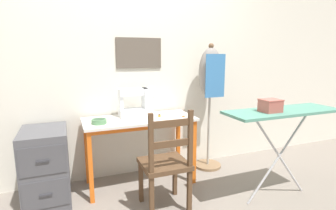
{
  "coord_description": "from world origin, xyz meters",
  "views": [
    {
      "loc": [
        -0.68,
        -2.28,
        1.35
      ],
      "look_at": [
        0.3,
        0.22,
        0.83
      ],
      "focal_mm": 28.0,
      "sensor_mm": 36.0,
      "label": 1
    }
  ],
  "objects_px": {
    "sewing_machine": "(138,103)",
    "scissors": "(184,116)",
    "fabric_bowl": "(99,121)",
    "wooden_chair": "(166,164)",
    "dress_form": "(210,82)",
    "filing_cabinet": "(46,166)",
    "storage_box": "(270,105)",
    "ironing_board": "(283,115)",
    "thread_spool_near_machine": "(159,116)"
  },
  "relations": [
    {
      "from": "dress_form",
      "to": "storage_box",
      "type": "xyz_separation_m",
      "value": [
        0.09,
        -0.87,
        -0.13
      ]
    },
    {
      "from": "wooden_chair",
      "to": "storage_box",
      "type": "xyz_separation_m",
      "value": [
        0.89,
        -0.23,
        0.49
      ]
    },
    {
      "from": "filing_cabinet",
      "to": "storage_box",
      "type": "bearing_deg",
      "value": -22.38
    },
    {
      "from": "dress_form",
      "to": "storage_box",
      "type": "distance_m",
      "value": 0.89
    },
    {
      "from": "scissors",
      "to": "storage_box",
      "type": "relative_size",
      "value": 0.68
    },
    {
      "from": "sewing_machine",
      "to": "fabric_bowl",
      "type": "distance_m",
      "value": 0.47
    },
    {
      "from": "fabric_bowl",
      "to": "wooden_chair",
      "type": "relative_size",
      "value": 0.15
    },
    {
      "from": "thread_spool_near_machine",
      "to": "ironing_board",
      "type": "xyz_separation_m",
      "value": [
        0.93,
        -0.73,
        0.08
      ]
    },
    {
      "from": "dress_form",
      "to": "ironing_board",
      "type": "relative_size",
      "value": 1.34
    },
    {
      "from": "sewing_machine",
      "to": "scissors",
      "type": "bearing_deg",
      "value": -23.09
    },
    {
      "from": "thread_spool_near_machine",
      "to": "fabric_bowl",
      "type": "bearing_deg",
      "value": -175.91
    },
    {
      "from": "thread_spool_near_machine",
      "to": "filing_cabinet",
      "type": "distance_m",
      "value": 1.17
    },
    {
      "from": "sewing_machine",
      "to": "thread_spool_near_machine",
      "type": "xyz_separation_m",
      "value": [
        0.19,
        -0.13,
        -0.12
      ]
    },
    {
      "from": "filing_cabinet",
      "to": "dress_form",
      "type": "height_order",
      "value": "dress_form"
    },
    {
      "from": "fabric_bowl",
      "to": "scissors",
      "type": "xyz_separation_m",
      "value": [
        0.87,
        -0.01,
        -0.02
      ]
    },
    {
      "from": "scissors",
      "to": "sewing_machine",
      "type": "bearing_deg",
      "value": 156.91
    },
    {
      "from": "wooden_chair",
      "to": "thread_spool_near_machine",
      "type": "bearing_deg",
      "value": 75.89
    },
    {
      "from": "fabric_bowl",
      "to": "thread_spool_near_machine",
      "type": "height_order",
      "value": "fabric_bowl"
    },
    {
      "from": "scissors",
      "to": "storage_box",
      "type": "bearing_deg",
      "value": -53.37
    },
    {
      "from": "scissors",
      "to": "filing_cabinet",
      "type": "xyz_separation_m",
      "value": [
        -1.36,
        0.08,
        -0.37
      ]
    },
    {
      "from": "scissors",
      "to": "dress_form",
      "type": "height_order",
      "value": "dress_form"
    },
    {
      "from": "sewing_machine",
      "to": "thread_spool_near_machine",
      "type": "distance_m",
      "value": 0.27
    },
    {
      "from": "scissors",
      "to": "dress_form",
      "type": "xyz_separation_m",
      "value": [
        0.42,
        0.19,
        0.33
      ]
    },
    {
      "from": "fabric_bowl",
      "to": "scissors",
      "type": "bearing_deg",
      "value": -0.85
    },
    {
      "from": "sewing_machine",
      "to": "thread_spool_near_machine",
      "type": "bearing_deg",
      "value": -34.69
    },
    {
      "from": "sewing_machine",
      "to": "wooden_chair",
      "type": "relative_size",
      "value": 0.39
    },
    {
      "from": "wooden_chair",
      "to": "dress_form",
      "type": "distance_m",
      "value": 1.2
    },
    {
      "from": "sewing_machine",
      "to": "fabric_bowl",
      "type": "height_order",
      "value": "sewing_machine"
    },
    {
      "from": "filing_cabinet",
      "to": "storage_box",
      "type": "height_order",
      "value": "storage_box"
    },
    {
      "from": "sewing_machine",
      "to": "filing_cabinet",
      "type": "distance_m",
      "value": 1.05
    },
    {
      "from": "storage_box",
      "to": "ironing_board",
      "type": "bearing_deg",
      "value": 5.56
    },
    {
      "from": "wooden_chair",
      "to": "ironing_board",
      "type": "relative_size",
      "value": 0.82
    },
    {
      "from": "sewing_machine",
      "to": "thread_spool_near_machine",
      "type": "height_order",
      "value": "sewing_machine"
    },
    {
      "from": "filing_cabinet",
      "to": "dress_form",
      "type": "xyz_separation_m",
      "value": [
        1.78,
        0.1,
        0.7
      ]
    },
    {
      "from": "sewing_machine",
      "to": "wooden_chair",
      "type": "bearing_deg",
      "value": -84.3
    },
    {
      "from": "fabric_bowl",
      "to": "wooden_chair",
      "type": "xyz_separation_m",
      "value": [
        0.49,
        -0.47,
        -0.31
      ]
    },
    {
      "from": "fabric_bowl",
      "to": "filing_cabinet",
      "type": "bearing_deg",
      "value": 171.66
    },
    {
      "from": "fabric_bowl",
      "to": "filing_cabinet",
      "type": "height_order",
      "value": "fabric_bowl"
    },
    {
      "from": "thread_spool_near_machine",
      "to": "wooden_chair",
      "type": "bearing_deg",
      "value": -104.11
    },
    {
      "from": "fabric_bowl",
      "to": "storage_box",
      "type": "xyz_separation_m",
      "value": [
        1.38,
        -0.7,
        0.18
      ]
    },
    {
      "from": "fabric_bowl",
      "to": "dress_form",
      "type": "bearing_deg",
      "value": 7.76
    },
    {
      "from": "dress_form",
      "to": "fabric_bowl",
      "type": "bearing_deg",
      "value": -172.24
    },
    {
      "from": "fabric_bowl",
      "to": "thread_spool_near_machine",
      "type": "relative_size",
      "value": 4.15
    },
    {
      "from": "sewing_machine",
      "to": "scissors",
      "type": "distance_m",
      "value": 0.51
    },
    {
      "from": "thread_spool_near_machine",
      "to": "dress_form",
      "type": "height_order",
      "value": "dress_form"
    },
    {
      "from": "storage_box",
      "to": "scissors",
      "type": "bearing_deg",
      "value": 126.63
    },
    {
      "from": "scissors",
      "to": "dress_form",
      "type": "bearing_deg",
      "value": 24.27
    },
    {
      "from": "sewing_machine",
      "to": "storage_box",
      "type": "distance_m",
      "value": 1.3
    },
    {
      "from": "thread_spool_near_machine",
      "to": "dress_form",
      "type": "distance_m",
      "value": 0.76
    },
    {
      "from": "ironing_board",
      "to": "storage_box",
      "type": "distance_m",
      "value": 0.2
    }
  ]
}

